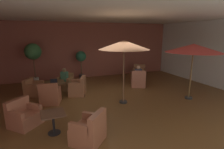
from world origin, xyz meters
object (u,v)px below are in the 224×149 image
Objects in this scene: armchair_mid_center_east at (89,131)px; armchair_mid_center_north at (24,116)px; armchair_front_right_north at (138,80)px; armchair_front_right_east at (139,73)px; armchair_front_left_east at (50,96)px; patron_by_window at (138,73)px; cafe_table_front_right at (137,73)px; armchair_front_left_west at (65,83)px; armchair_front_left_south at (78,88)px; patron_blue_shirt at (64,75)px; iced_drink_cup at (55,81)px; open_laptop at (54,82)px; armchair_front_left_north at (34,89)px; cafe_table_front_left at (55,85)px; patio_umbrella_center_beige at (194,48)px; potted_tree_mid_left at (81,59)px; patio_umbrella_tall_red at (124,45)px; cafe_table_mid_center at (53,118)px; potted_tree_left_corner at (33,54)px.

armchair_mid_center_north is at bearing 136.72° from armchair_mid_center_east.
armchair_front_right_north is 0.98× the size of armchair_front_right_east.
patron_by_window is at bearing 11.18° from armchair_front_left_east.
cafe_table_front_right is 6.76m from armchair_mid_center_north.
armchair_front_left_west is 4.20m from cafe_table_front_right.
armchair_front_right_north is at bearing 3.49° from armchair_front_left_south.
patron_blue_shirt is at bearing 67.45° from armchair_front_left_east.
iced_drink_cup is 0.08m from open_laptop.
armchair_front_right_east reaches higher than armchair_front_left_north.
cafe_table_front_left is 1.18× the size of patron_by_window.
armchair_front_right_north is 9.28× the size of iced_drink_cup.
patio_umbrella_center_beige is 6.24m from open_laptop.
armchair_front_left_east is at bearing -112.55° from patron_blue_shirt.
patron_by_window is (2.59, -2.57, -0.56)m from potted_tree_mid_left.
iced_drink_cup reaches higher than cafe_table_front_right.
patron_by_window is (1.75, 1.89, -1.61)m from patio_umbrella_tall_red.
armchair_front_left_south is 0.55× the size of potted_tree_mid_left.
armchair_mid_center_north is (-0.14, -3.01, 0.01)m from armchair_front_left_north.
patron_blue_shirt reaches higher than cafe_table_mid_center.
armchair_front_left_north is at bearing 174.43° from patron_by_window.
armchair_front_left_south is 3.30m from cafe_table_mid_center.
armchair_front_left_north is at bearing 153.28° from iced_drink_cup.
armchair_mid_center_east is at bearing -162.03° from patio_umbrella_center_beige.
armchair_mid_center_east reaches higher than armchair_mid_center_north.
patio_umbrella_tall_red reaches higher than armchair_mid_center_north.
armchair_front_right_east and open_laptop have the same top height.
armchair_front_left_south is at bearing -175.78° from patron_by_window.
patron_by_window reaches higher than armchair_mid_center_north.
armchair_front_left_west is 4.39m from cafe_table_mid_center.
armchair_front_left_west is 1.46× the size of cafe_table_mid_center.
armchair_front_left_south is (0.98, -0.36, -0.18)m from cafe_table_front_left.
patio_umbrella_center_beige is 1.34× the size of potted_tree_mid_left.
potted_tree_left_corner is at bearing 130.54° from patio_umbrella_tall_red.
iced_drink_cup is at bearing 85.43° from cafe_table_mid_center.
cafe_table_front_right is at bearing -12.40° from potted_tree_left_corner.
cafe_table_front_right is at bearing -28.53° from potted_tree_mid_left.
cafe_table_front_left is at bearing -22.64° from armchair_front_left_north.
armchair_front_right_east is at bearing -12.26° from potted_tree_mid_left.
open_laptop is at bearing 86.44° from cafe_table_mid_center.
armchair_front_right_north is (4.55, 0.86, 0.00)m from armchair_front_left_east.
potted_tree_left_corner is at bearing 140.39° from patron_blue_shirt.
cafe_table_front_right is (4.20, -0.08, 0.20)m from armchair_front_left_west.
potted_tree_mid_left is at bearing 71.34° from cafe_table_mid_center.
patron_blue_shirt reaches higher than open_laptop.
potted_tree_mid_left is at bearing 52.80° from armchair_front_left_west.
patio_umbrella_center_beige is (5.73, 0.81, 1.73)m from cafe_table_mid_center.
patron_blue_shirt reaches higher than cafe_table_front_right.
armchair_front_left_west is 6.35m from patio_umbrella_center_beige.
armchair_mid_center_north is at bearing -113.48° from iced_drink_cup.
armchair_front_left_west is 1.45× the size of cafe_table_front_right.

